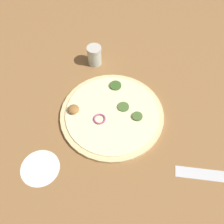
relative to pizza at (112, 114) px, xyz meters
name	(u,v)px	position (x,y,z in m)	size (l,w,h in m)	color
ground_plane	(112,116)	(0.00, 0.00, -0.01)	(3.00, 3.00, 0.00)	olive
pizza	(112,114)	(0.00, 0.00, 0.00)	(0.35, 0.35, 0.03)	beige
spice_jar	(94,55)	(-0.25, 0.08, 0.03)	(0.06, 0.06, 0.08)	silver
flour_patch	(40,168)	(0.05, -0.29, -0.01)	(0.12, 0.12, 0.00)	white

